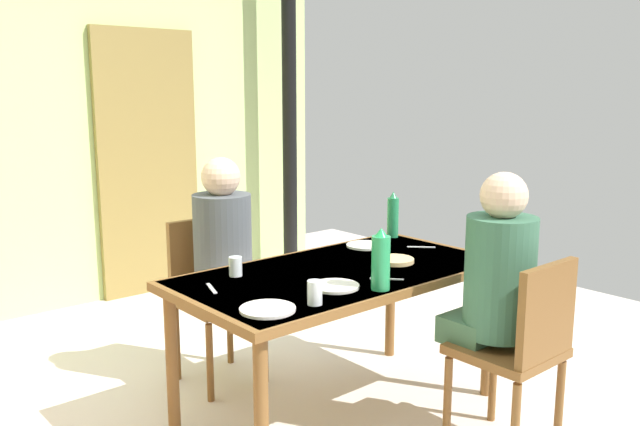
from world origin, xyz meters
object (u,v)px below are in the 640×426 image
at_px(person_far_diner, 224,242).
at_px(person_near_diner, 497,273).
at_px(water_bottle_green_far, 393,216).
at_px(dining_table, 341,284).
at_px(chair_near_diner, 521,345).
at_px(water_bottle_green_near, 381,261).
at_px(chair_far_diner, 212,289).

bearing_deg(person_far_diner, person_near_diner, 114.49).
xyz_separation_m(person_near_diner, water_bottle_green_far, (0.37, 0.95, 0.06)).
xyz_separation_m(dining_table, chair_near_diner, (0.33, -0.76, -0.16)).
bearing_deg(chair_near_diner, person_near_diner, 90.00).
relative_size(person_far_diner, water_bottle_green_near, 2.90).
bearing_deg(dining_table, water_bottle_green_far, 24.92).
xyz_separation_m(dining_table, person_near_diner, (0.33, -0.63, 0.13)).
bearing_deg(chair_far_diner, dining_table, 107.45).
height_order(chair_near_diner, person_near_diner, person_near_diner).
height_order(dining_table, water_bottle_green_far, water_bottle_green_far).
bearing_deg(chair_near_diner, water_bottle_green_near, 133.84).
relative_size(chair_near_diner, person_near_diner, 1.13).
bearing_deg(water_bottle_green_far, person_near_diner, -111.04).
height_order(chair_far_diner, person_near_diner, person_near_diner).
height_order(chair_near_diner, water_bottle_green_near, water_bottle_green_near).
distance_m(chair_near_diner, person_near_diner, 0.31).
relative_size(dining_table, water_bottle_green_near, 5.89).
relative_size(water_bottle_green_near, water_bottle_green_far, 1.01).
xyz_separation_m(person_near_diner, person_far_diner, (-0.57, 1.26, 0.00)).
bearing_deg(water_bottle_green_far, dining_table, -155.08).
height_order(chair_near_diner, chair_far_diner, same).
bearing_deg(chair_far_diner, water_bottle_green_far, 154.90).
xyz_separation_m(dining_table, chair_far_diner, (-0.24, 0.76, -0.16)).
distance_m(person_near_diner, person_far_diner, 1.38).
relative_size(person_far_diner, water_bottle_green_far, 2.94).
bearing_deg(chair_near_diner, dining_table, 113.48).
bearing_deg(chair_far_diner, person_far_diner, 90.00).
xyz_separation_m(chair_near_diner, chair_far_diner, (-0.57, 1.53, 0.00)).
relative_size(dining_table, chair_near_diner, 1.80).
distance_m(chair_near_diner, water_bottle_green_near, 0.69).
distance_m(dining_table, chair_far_diner, 0.82).
xyz_separation_m(chair_near_diner, person_far_diner, (-0.57, 1.39, 0.28)).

